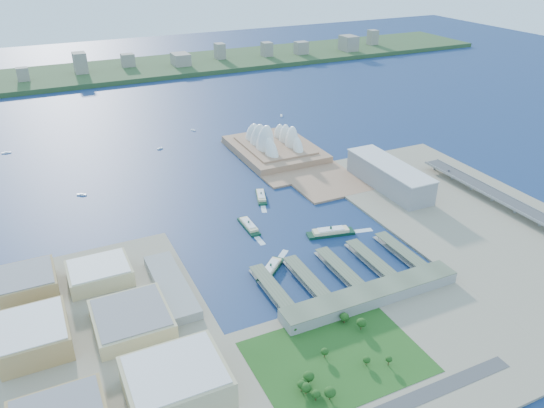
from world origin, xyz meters
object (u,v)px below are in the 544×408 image
car_c (449,171)px  ferry_a (249,224)px  opera_house (275,135)px  ferry_b (261,195)px  ferry_c (271,268)px  toaster_building (389,176)px  ferry_d (331,231)px

car_c → ferry_a: bearing=-179.4°
opera_house → ferry_b: (-92.84, -147.79, -27.40)m
opera_house → ferry_c: 358.25m
ferry_a → ferry_b: 86.43m
ferry_c → car_c: car_c is taller
toaster_building → ferry_b: bearing=164.1°
opera_house → ferry_b: size_ratio=3.70×
toaster_building → ferry_d: (-146.43, -79.32, -14.78)m
opera_house → ferry_d: (-56.43, -279.32, -26.28)m
ferry_a → car_c: car_c is taller
toaster_building → ferry_b: (-182.84, 52.21, -15.90)m
toaster_building → ferry_c: bearing=-154.3°
ferry_d → ferry_b: bearing=27.4°
ferry_a → car_c: (333.44, 3.29, 10.74)m
ferry_b → ferry_c: bearing=-92.6°
ferry_c → opera_house: bearing=-68.9°
ferry_a → ferry_b: bearing=55.8°
ferry_a → ferry_c: (-16.49, -101.35, 0.11)m
opera_house → ferry_b: 176.67m
car_c → opera_house: bearing=131.6°
ferry_d → car_c: car_c is taller
toaster_building → ferry_a: bearing=-175.4°
ferry_c → ferry_d: (102.49, 40.60, 0.82)m
toaster_building → car_c: (101.00, -15.28, -4.97)m
car_c → toaster_building: bearing=171.4°
toaster_building → ferry_c: 276.75m
ferry_a → ferry_d: size_ratio=0.84×
ferry_b → car_c: (283.84, -67.48, 10.93)m
ferry_b → ferry_d: bearing=-56.1°
ferry_b → opera_house: bearing=76.3°
ferry_b → ferry_c: (-66.09, -172.13, 0.30)m
ferry_c → car_c: bearing=-115.8°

